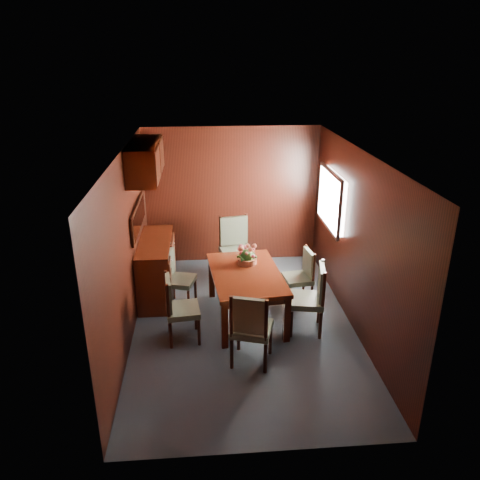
{
  "coord_description": "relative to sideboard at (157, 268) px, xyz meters",
  "views": [
    {
      "loc": [
        -0.51,
        -5.59,
        3.53
      ],
      "look_at": [
        0.0,
        0.55,
        1.05
      ],
      "focal_mm": 35.0,
      "sensor_mm": 36.0,
      "label": 1
    }
  ],
  "objects": [
    {
      "name": "room_shell",
      "position": [
        1.15,
        -0.67,
        1.18
      ],
      "size": [
        3.06,
        4.52,
        2.41
      ],
      "color": "black",
      "rests_on": "ground"
    },
    {
      "name": "chair_right_far",
      "position": [
        2.18,
        -0.43,
        0.02
      ],
      "size": [
        0.44,
        0.45,
        0.85
      ],
      "rotation": [
        0.0,
        0.0,
        1.7
      ],
      "color": "black",
      "rests_on": "ground"
    },
    {
      "name": "chair_head",
      "position": [
        1.25,
        -1.9,
        0.1
      ],
      "size": [
        0.57,
        0.56,
        0.98
      ],
      "rotation": [
        0.0,
        0.0,
        -0.29
      ],
      "color": "black",
      "rests_on": "ground"
    },
    {
      "name": "chair_left_far",
      "position": [
        0.31,
        -0.37,
        0.04
      ],
      "size": [
        0.49,
        0.51,
        0.88
      ],
      "rotation": [
        0.0,
        0.0,
        -1.84
      ],
      "color": "black",
      "rests_on": "ground"
    },
    {
      "name": "chair_foot",
      "position": [
        1.26,
        0.49,
        0.14
      ],
      "size": [
        0.59,
        0.57,
        1.06
      ],
      "rotation": [
        0.0,
        0.0,
        3.34
      ],
      "color": "black",
      "rests_on": "ground"
    },
    {
      "name": "chair_left_near",
      "position": [
        0.37,
        -1.28,
        0.06
      ],
      "size": [
        0.46,
        0.48,
        0.92
      ],
      "rotation": [
        0.0,
        0.0,
        -1.46
      ],
      "color": "black",
      "rests_on": "ground"
    },
    {
      "name": "dining_table",
      "position": [
        1.31,
        -0.79,
        0.15
      ],
      "size": [
        1.07,
        1.58,
        0.7
      ],
      "rotation": [
        0.0,
        0.0,
        0.09
      ],
      "color": "#320F06",
      "rests_on": "ground"
    },
    {
      "name": "chair_right_near",
      "position": [
        2.15,
        -1.2,
        0.09
      ],
      "size": [
        0.52,
        0.53,
        0.97
      ],
      "rotation": [
        0.0,
        0.0,
        1.38
      ],
      "color": "black",
      "rests_on": "ground"
    },
    {
      "name": "ground",
      "position": [
        1.25,
        -1.0,
        -0.45
      ],
      "size": [
        4.5,
        4.5,
        0.0
      ],
      "primitive_type": "plane",
      "color": "#343E47",
      "rests_on": "ground"
    },
    {
      "name": "sideboard",
      "position": [
        0.0,
        0.0,
        0.0
      ],
      "size": [
        0.48,
        1.4,
        0.9
      ],
      "primitive_type": "cube",
      "color": "#320F06",
      "rests_on": "ground"
    },
    {
      "name": "flower_centerpiece",
      "position": [
        1.35,
        -0.49,
        0.39
      ],
      "size": [
        0.29,
        0.29,
        0.29
      ],
      "color": "#AE5435",
      "rests_on": "dining_table"
    }
  ]
}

